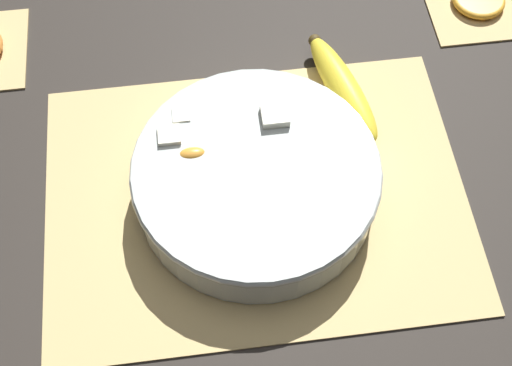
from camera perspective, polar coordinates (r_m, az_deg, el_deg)
The scene contains 5 objects.
ground_plane at distance 0.86m, azimuth -0.00°, elevation -1.05°, with size 6.00×6.00×0.00m, color #2D2823.
bamboo_mat_center at distance 0.86m, azimuth -0.00°, elevation -0.94°, with size 0.50×0.37×0.01m.
coaster_mat_far_right at distance 1.10m, azimuth 17.27°, elevation 13.56°, with size 0.14×0.14×0.01m.
fruit_salad_bowl at distance 0.83m, azimuth 0.02°, elevation 0.45°, with size 0.29×0.29×0.07m.
whole_banana at distance 0.93m, azimuth 6.91°, elevation 7.70°, with size 0.08×0.18×0.04m.
Camera 1 is at (-0.05, -0.42, 0.75)m, focal length 50.00 mm.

